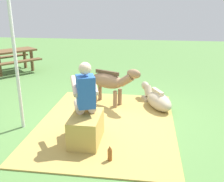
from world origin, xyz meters
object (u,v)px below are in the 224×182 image
at_px(person_seated, 85,97).
at_px(soda_bottle, 110,154).
at_px(pony_standing, 110,82).
at_px(picnic_bench, 12,55).
at_px(pony_lying, 157,99).
at_px(tent_pole_left, 16,65).
at_px(hay_bale, 86,129).

relative_size(person_seated, soda_bottle, 5.21).
relative_size(pony_standing, picnic_bench, 0.63).
height_order(person_seated, soda_bottle, person_seated).
relative_size(person_seated, pony_standing, 1.10).
bearing_deg(pony_standing, pony_lying, -89.48).
xyz_separation_m(person_seated, soda_bottle, (-0.67, -0.52, -0.64)).
height_order(soda_bottle, tent_pole_left, tent_pole_left).
bearing_deg(pony_standing, hay_bale, 174.79).
distance_m(tent_pole_left, picnic_bench, 4.54).
bearing_deg(hay_bale, soda_bottle, -137.33).
bearing_deg(hay_bale, pony_lying, -34.62).
relative_size(pony_lying, tent_pole_left, 0.55).
xyz_separation_m(hay_bale, soda_bottle, (-0.51, -0.47, -0.12)).
bearing_deg(person_seated, hay_bale, -164.79).
bearing_deg(picnic_bench, pony_lying, -118.41).
relative_size(pony_lying, soda_bottle, 5.00).
height_order(hay_bale, person_seated, person_seated).
height_order(person_seated, pony_standing, person_seated).
distance_m(hay_bale, soda_bottle, 0.71).
relative_size(hay_bale, pony_lying, 0.58).
height_order(pony_standing, soda_bottle, pony_standing).
bearing_deg(hay_bale, person_seated, 15.21).
distance_m(person_seated, picnic_bench, 5.44).
xyz_separation_m(soda_bottle, tent_pole_left, (0.92, 1.81, 1.08)).
bearing_deg(picnic_bench, tent_pole_left, -150.65).
xyz_separation_m(person_seated, pony_standing, (1.59, -0.20, -0.20)).
height_order(hay_bale, soda_bottle, hay_bale).
height_order(person_seated, picnic_bench, person_seated).
distance_m(person_seated, pony_lying, 2.11).
bearing_deg(picnic_bench, hay_bale, -140.73).
xyz_separation_m(pony_standing, tent_pole_left, (-1.34, 1.49, 0.64)).
distance_m(person_seated, soda_bottle, 1.06).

